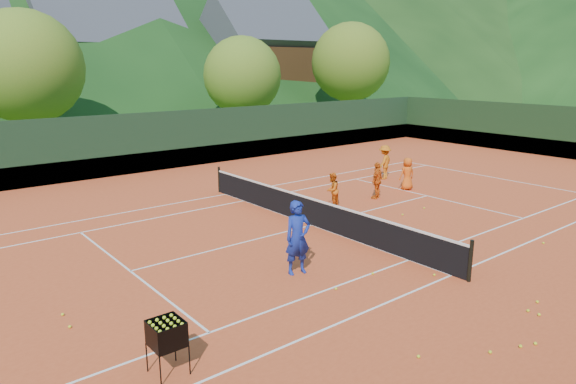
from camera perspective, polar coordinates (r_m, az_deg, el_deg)
ground at (r=17.51m, az=2.66°, el=-3.76°), size 400.00×400.00×0.00m
clay_court at (r=17.51m, az=2.66°, el=-3.73°), size 40.00×24.00×0.02m
coach at (r=13.28m, az=1.09°, el=-5.08°), size 0.79×0.60×1.95m
student_a at (r=19.62m, az=4.93°, el=0.23°), size 0.79×0.72×1.33m
student_b at (r=21.07m, az=9.87°, el=1.27°), size 0.95×0.64×1.50m
student_c at (r=22.85m, az=13.11°, el=1.98°), size 0.78×0.61×1.41m
student_d at (r=24.79m, az=10.67°, el=3.28°), size 1.19×0.91×1.62m
tennis_ball_0 at (r=13.94m, az=15.95°, el=-8.84°), size 0.07×0.07×0.07m
tennis_ball_1 at (r=13.67m, az=9.40°, el=-8.93°), size 0.07×0.07×0.07m
tennis_ball_2 at (r=20.10m, az=14.89°, el=-1.72°), size 0.07×0.07×0.07m
tennis_ball_3 at (r=17.51m, az=26.51°, el=-5.09°), size 0.07×0.07×0.07m
tennis_ball_4 at (r=19.03m, az=12.61°, el=-2.47°), size 0.07×0.07×0.07m
tennis_ball_5 at (r=13.30m, az=25.97°, el=-10.91°), size 0.07×0.07×0.07m
tennis_ball_6 at (r=11.88m, az=-23.09°, el=-13.60°), size 0.07×0.07×0.07m
tennis_ball_7 at (r=10.31m, az=14.31°, el=-17.30°), size 0.07×0.07×0.07m
tennis_ball_8 at (r=12.70m, az=5.36°, el=-10.65°), size 0.07×0.07×0.07m
tennis_ball_9 at (r=11.47m, az=25.79°, el=-14.92°), size 0.07×0.07×0.07m
tennis_ball_10 at (r=11.26m, az=24.43°, el=-15.34°), size 0.07×0.07×0.07m
tennis_ball_12 at (r=12.69m, az=26.13°, el=-12.13°), size 0.07×0.07×0.07m
tennis_ball_13 at (r=17.22m, az=12.39°, el=-4.21°), size 0.07×0.07×0.07m
tennis_ball_14 at (r=12.77m, az=25.12°, el=-11.85°), size 0.07×0.07×0.07m
tennis_ball_15 at (r=12.47m, az=-23.76°, el=-12.35°), size 0.07×0.07×0.07m
tennis_ball_16 at (r=17.94m, az=11.70°, el=-3.43°), size 0.07×0.07×0.07m
tennis_ball_17 at (r=16.22m, az=10.72°, el=-5.27°), size 0.07×0.07×0.07m
tennis_ball_18 at (r=10.84m, az=21.55°, el=-16.22°), size 0.07×0.07×0.07m
tennis_ball_19 at (r=18.00m, az=10.63°, el=-3.32°), size 0.07×0.07×0.07m
court_lines at (r=17.51m, az=2.66°, el=-3.69°), size 23.83×11.03×0.00m
tennis_net at (r=17.36m, az=2.68°, el=-2.12°), size 0.10×12.07×1.10m
perimeter_fence at (r=17.17m, az=2.71°, el=0.27°), size 40.40×24.24×3.00m
ball_hopper at (r=9.49m, az=-13.34°, el=-15.18°), size 0.57×0.57×1.00m
chalet_mid at (r=49.52m, az=-19.09°, el=12.84°), size 12.65×8.82×11.45m
chalet_right at (r=52.63m, az=-2.65°, el=13.89°), size 11.50×8.82×11.91m
tree_b at (r=33.25m, az=-27.15°, el=12.25°), size 6.40×6.40×8.40m
tree_c at (r=37.89m, az=-5.09°, el=12.74°), size 5.60×5.60×7.35m
tree_d at (r=46.35m, az=6.97°, el=14.12°), size 6.80×6.80×8.93m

